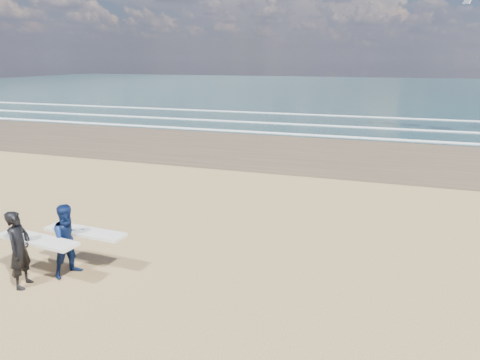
% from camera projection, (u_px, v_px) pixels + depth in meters
% --- Properties ---
extents(ocean, '(220.00, 100.00, 0.02)m').
position_uv_depth(ocean, '(457.00, 91.00, 69.81)').
color(ocean, '#1A363A').
rests_on(ocean, ground).
extents(surfer_near, '(2.24, 1.11, 1.87)m').
position_uv_depth(surfer_near, '(22.00, 248.00, 9.90)').
color(surfer_near, black).
rests_on(surfer_near, ground).
extents(surfer_far, '(2.22, 1.20, 1.82)m').
position_uv_depth(surfer_far, '(70.00, 239.00, 10.47)').
color(surfer_far, '#0D1D4A').
rests_on(surfer_far, ground).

